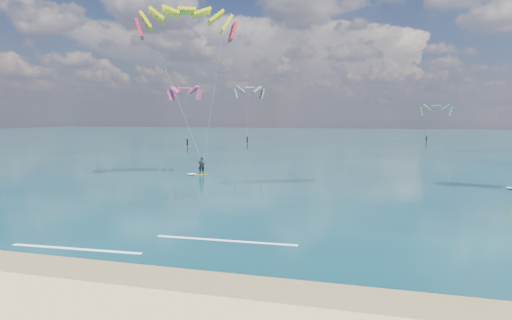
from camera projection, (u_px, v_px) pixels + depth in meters
The scene contains 6 objects.
ground at pixel (301, 167), 52.72m from camera, with size 320.00×320.00×0.00m, color tan.
wet_sand_strip at pixel (128, 273), 17.30m from camera, with size 320.00×2.40×0.01m, color olive.
sea at pixel (347, 140), 114.00m from camera, with size 320.00×200.00×0.04m, color #092B36.
kitesurfer_main at pixel (194, 88), 41.65m from camera, with size 8.66×9.47×16.40m.
shoreline_foam at pixel (156, 244), 20.96m from camera, with size 12.63×3.64×0.01m.
distant_kites at pixel (332, 120), 86.45m from camera, with size 63.88×30.11×11.70m.
Camera 1 is at (9.27, -11.83, 5.94)m, focal length 32.00 mm.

